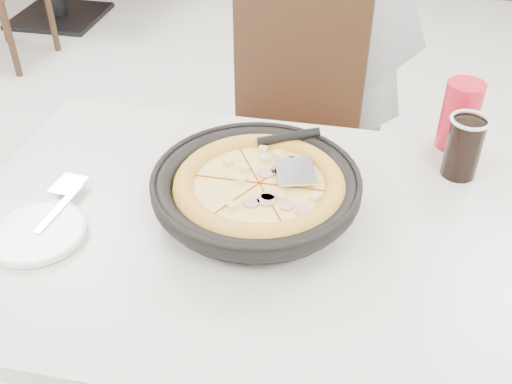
% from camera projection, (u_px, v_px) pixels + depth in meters
% --- Properties ---
extents(floor, '(7.00, 7.00, 0.00)m').
position_uv_depth(floor, '(218.00, 379.00, 1.76)').
color(floor, silver).
rests_on(floor, ground).
extents(main_table, '(1.28, 0.92, 0.75)m').
position_uv_depth(main_table, '(261.00, 348.00, 1.39)').
color(main_table, beige).
rests_on(main_table, floor).
extents(chair_far, '(0.45, 0.45, 0.95)m').
position_uv_depth(chair_far, '(283.00, 153.00, 1.86)').
color(chair_far, black).
rests_on(chair_far, floor).
extents(trivet, '(0.12, 0.12, 0.04)m').
position_uv_depth(trivet, '(258.00, 208.00, 1.18)').
color(trivet, black).
rests_on(trivet, main_table).
extents(pizza_pan, '(0.42, 0.42, 0.01)m').
position_uv_depth(pizza_pan, '(256.00, 195.00, 1.17)').
color(pizza_pan, black).
rests_on(pizza_pan, trivet).
extents(pizza, '(0.36, 0.36, 0.02)m').
position_uv_depth(pizza, '(259.00, 192.00, 1.15)').
color(pizza, gold).
rests_on(pizza, pizza_pan).
extents(pizza_server, '(0.10, 0.11, 0.00)m').
position_uv_depth(pizza_server, '(295.00, 171.00, 1.15)').
color(pizza_server, white).
rests_on(pizza_server, pizza).
extents(napkin, '(0.17, 0.17, 0.00)m').
position_uv_depth(napkin, '(8.00, 224.00, 1.17)').
color(napkin, white).
rests_on(napkin, main_table).
extents(side_plate, '(0.20, 0.20, 0.01)m').
position_uv_depth(side_plate, '(37.00, 233.00, 1.14)').
color(side_plate, white).
rests_on(side_plate, napkin).
extents(fork, '(0.03, 0.16, 0.00)m').
position_uv_depth(fork, '(59.00, 208.00, 1.18)').
color(fork, white).
rests_on(fork, side_plate).
extents(cola_glass, '(0.08, 0.08, 0.13)m').
position_uv_depth(cola_glass, '(463.00, 149.00, 1.26)').
color(cola_glass, black).
rests_on(cola_glass, main_table).
extents(red_cup, '(0.09, 0.09, 0.16)m').
position_uv_depth(red_cup, '(460.00, 115.00, 1.34)').
color(red_cup, red).
rests_on(red_cup, main_table).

